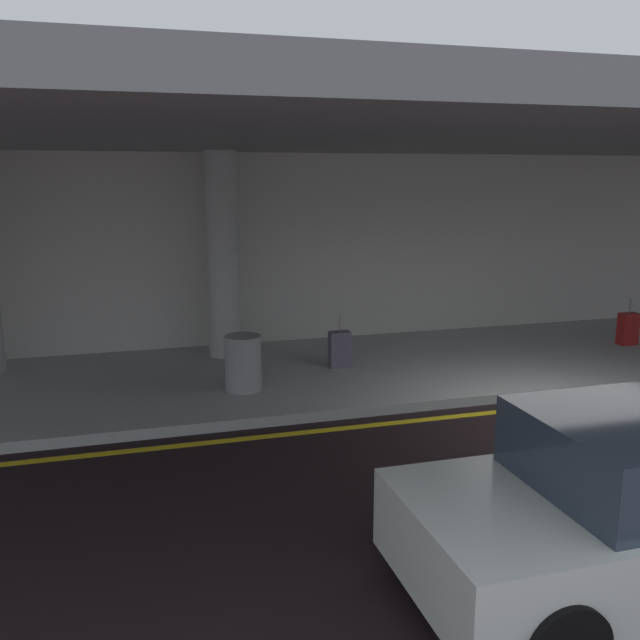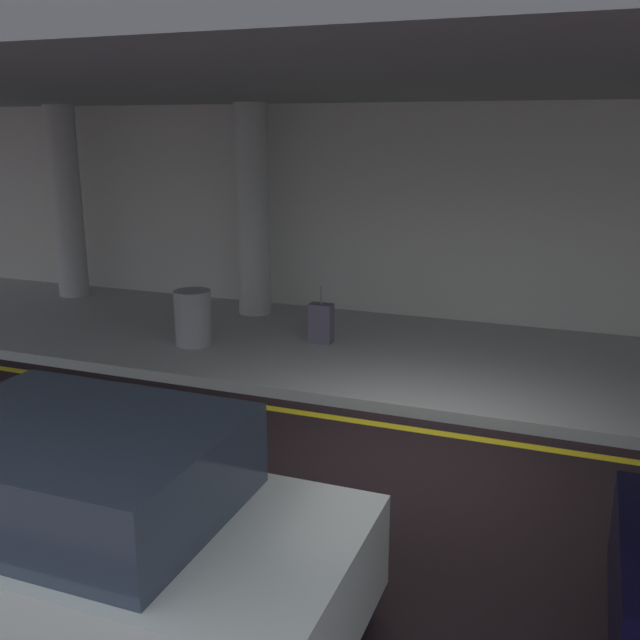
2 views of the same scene
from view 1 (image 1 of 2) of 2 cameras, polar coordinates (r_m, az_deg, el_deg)
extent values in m
plane|color=black|center=(10.08, 19.46, -8.27)|extent=(60.00, 60.00, 0.00)
cube|color=#A3A8A8|center=(12.57, 11.35, -3.41)|extent=(26.00, 4.20, 0.15)
cube|color=yellow|center=(10.60, 17.35, -7.10)|extent=(26.00, 0.14, 0.01)
cylinder|color=#A3A5A0|center=(12.24, -8.19, 5.36)|extent=(0.58, 0.58, 3.65)
cube|color=slate|center=(11.70, 13.32, 14.54)|extent=(28.00, 13.20, 0.30)
cube|color=#BAB7AE|center=(14.24, 7.52, 6.01)|extent=(26.00, 0.30, 3.80)
cylinder|color=black|center=(6.51, 10.70, -16.30)|extent=(0.64, 0.22, 0.64)
cube|color=maroon|center=(14.46, 24.47, -0.68)|extent=(0.36, 0.22, 0.62)
cylinder|color=slate|center=(14.37, 24.63, 1.07)|extent=(0.02, 0.02, 0.28)
cube|color=#565165|center=(11.63, 1.66, -2.48)|extent=(0.36, 0.22, 0.62)
cylinder|color=slate|center=(11.53, 1.67, -0.32)|extent=(0.02, 0.02, 0.28)
cylinder|color=gray|center=(10.46, -6.48, -3.58)|extent=(0.56, 0.56, 0.85)
camera|label=2|loc=(7.25, 68.81, 4.46)|focal=40.29mm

